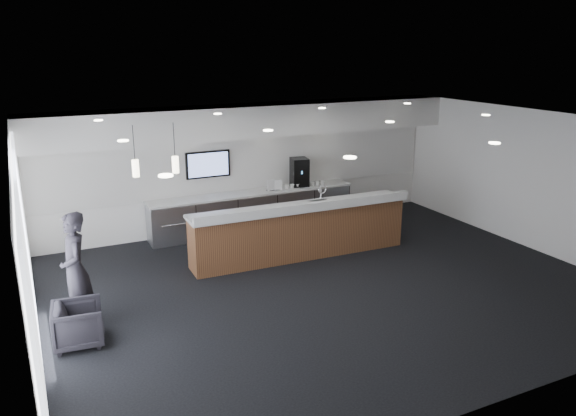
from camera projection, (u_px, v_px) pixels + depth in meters
name	position (u px, v px, depth m)	size (l,w,h in m)	color
ground	(329.00, 285.00, 10.43)	(10.00, 10.00, 0.00)	black
ceiling	(332.00, 124.00, 9.58)	(10.00, 8.00, 0.02)	black
back_wall	(247.00, 166.00, 13.46)	(10.00, 0.02, 3.00)	white
left_wall	(23.00, 252.00, 7.91)	(0.02, 8.00, 3.00)	white
right_wall	(531.00, 180.00, 12.10)	(0.02, 8.00, 3.00)	white
soffit_bulkhead	(253.00, 120.00, 12.75)	(10.00, 0.90, 0.70)	silver
alcove_panel	(247.00, 162.00, 13.41)	(9.80, 0.06, 1.40)	silver
window_blinds_wall	(26.00, 251.00, 7.93)	(0.04, 7.36, 2.55)	silver
back_credenza	(253.00, 211.00, 13.44)	(5.06, 0.66, 0.95)	#96989E
wall_tv	(208.00, 164.00, 12.92)	(1.05, 0.08, 0.62)	black
pendant_left	(185.00, 171.00, 9.48)	(0.12, 0.12, 0.30)	#FFF0C6
pendant_right	(143.00, 175.00, 9.19)	(0.12, 0.12, 0.30)	#FFF0C6
ceiling_can_lights	(332.00, 126.00, 9.59)	(7.00, 5.00, 0.02)	white
service_counter	(300.00, 230.00, 11.71)	(4.75, 0.92, 1.49)	#512D1B
coffee_machine	(299.00, 172.00, 13.78)	(0.47, 0.56, 0.69)	black
info_sign_left	(278.00, 185.00, 13.42)	(0.18, 0.02, 0.24)	white
info_sign_right	(271.00, 185.00, 13.35)	(0.20, 0.02, 0.27)	white
armchair	(78.00, 324.00, 8.31)	(0.69, 0.71, 0.65)	black
lounge_guest	(75.00, 269.00, 8.78)	(0.67, 0.44, 1.85)	black
cup_0	(322.00, 183.00, 13.95)	(0.10, 0.10, 0.10)	white
cup_1	(317.00, 183.00, 13.90)	(0.10, 0.10, 0.10)	white
cup_2	(312.00, 184.00, 13.84)	(0.10, 0.10, 0.10)	white
cup_3	(307.00, 184.00, 13.78)	(0.10, 0.10, 0.10)	white
cup_4	(302.00, 185.00, 13.72)	(0.10, 0.10, 0.10)	white
cup_5	(297.00, 186.00, 13.66)	(0.10, 0.10, 0.10)	white
cup_6	(292.00, 186.00, 13.60)	(0.10, 0.10, 0.10)	white
cup_7	(287.00, 187.00, 13.54)	(0.10, 0.10, 0.10)	white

